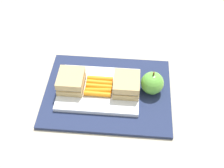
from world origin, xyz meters
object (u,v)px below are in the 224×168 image
object	(u,v)px
apple	(152,83)
sandwich_half_left	(71,81)
sandwich_half_right	(126,84)
food_tray	(99,89)
carrot_sticks_bundle	(99,86)

from	to	relation	value
apple	sandwich_half_left	bearing A→B (deg)	-176.88
sandwich_half_right	food_tray	bearing A→B (deg)	180.00
carrot_sticks_bundle	apple	bearing A→B (deg)	4.68
sandwich_half_left	apple	xyz separation A→B (m)	(0.23, 0.01, -0.00)
food_tray	sandwich_half_left	distance (m)	0.08
sandwich_half_right	apple	distance (m)	0.07
carrot_sticks_bundle	sandwich_half_right	bearing A→B (deg)	-0.12
sandwich_half_left	carrot_sticks_bundle	xyz separation A→B (m)	(0.08, 0.00, -0.02)
sandwich_half_left	carrot_sticks_bundle	bearing A→B (deg)	0.12
sandwich_half_right	carrot_sticks_bundle	world-z (taller)	sandwich_half_right
food_tray	sandwich_half_right	world-z (taller)	sandwich_half_right
carrot_sticks_bundle	apple	xyz separation A→B (m)	(0.15, 0.01, 0.01)
food_tray	apple	xyz separation A→B (m)	(0.15, 0.01, 0.03)
sandwich_half_right	apple	world-z (taller)	apple
sandwich_half_left	carrot_sticks_bundle	world-z (taller)	sandwich_half_left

